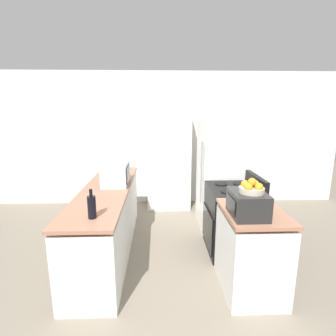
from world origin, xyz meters
name	(u,v)px	position (x,y,z in m)	size (l,w,h in m)	color
ground_plane	(175,327)	(0.00, 0.00, 0.00)	(14.00, 14.00, 0.00)	slate
wall_back	(165,139)	(0.00, 3.25, 1.30)	(7.00, 0.06, 2.60)	silver
counter_left	(108,221)	(-0.82, 1.34, 0.43)	(0.60, 2.47, 0.89)	silver
counter_right	(251,252)	(0.82, 0.50, 0.43)	(0.60, 0.80, 0.89)	silver
pantry_cabinet	(169,159)	(0.06, 2.96, 0.96)	(0.81, 0.52, 1.93)	white
stove	(232,219)	(0.84, 1.28, 0.45)	(0.66, 0.73, 1.05)	black
refrigerator	(221,175)	(0.86, 2.08, 0.86)	(0.71, 0.77, 1.72)	white
microwave	(116,174)	(-0.72, 1.50, 1.04)	(0.34, 0.48, 0.30)	#B2B2B7
wine_bottle	(92,207)	(-0.76, 0.37, 1.00)	(0.08, 0.08, 0.29)	black
toaster_oven	(248,204)	(0.71, 0.37, 1.01)	(0.32, 0.40, 0.24)	black
fruit_bowl	(252,188)	(0.73, 0.35, 1.18)	(0.23, 0.23, 0.14)	#B2A893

